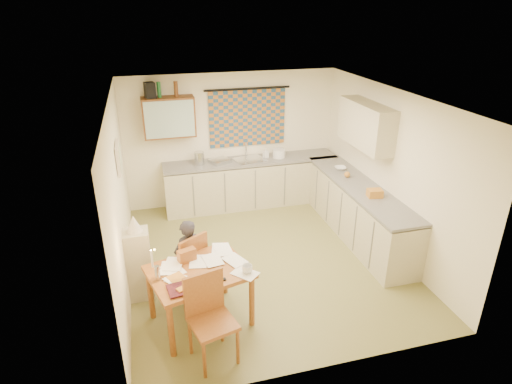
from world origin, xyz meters
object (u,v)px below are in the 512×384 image
object	(u,v)px
dining_table	(200,296)
counter_back	(251,183)
chair_far	(187,276)
shelf_stand	(139,264)
counter_right	(357,211)
stove	(393,245)
person	(188,259)

from	to	relation	value
dining_table	counter_back	bearing A→B (deg)	50.18
counter_back	dining_table	world-z (taller)	counter_back
chair_far	shelf_stand	size ratio (longest dim) A/B	0.97
counter_right	stove	distance (m)	1.11
counter_back	counter_right	world-z (taller)	same
dining_table	stove	bearing A→B (deg)	-7.72
person	shelf_stand	distance (m)	0.65
dining_table	chair_far	world-z (taller)	chair_far
person	counter_right	bearing A→B (deg)	167.89
person	counter_back	bearing A→B (deg)	-150.01
counter_right	person	world-z (taller)	person
stove	person	size ratio (longest dim) A/B	0.80
stove	person	bearing A→B (deg)	175.94
counter_right	shelf_stand	bearing A→B (deg)	-167.91
counter_right	chair_far	bearing A→B (deg)	-163.14
counter_right	shelf_stand	distance (m)	3.62
counter_back	person	xyz separation A→B (m)	(-1.51, -2.54, 0.11)
counter_right	stove	world-z (taller)	counter_right
counter_right	chair_far	world-z (taller)	chair_far
stove	person	distance (m)	2.92
counter_right	dining_table	world-z (taller)	counter_right
chair_far	shelf_stand	xyz separation A→B (m)	(-0.60, 0.13, 0.20)
person	stove	bearing A→B (deg)	146.68
stove	dining_table	xyz separation A→B (m)	(-2.84, -0.36, -0.07)
dining_table	person	xyz separation A→B (m)	(-0.07, 0.57, 0.18)
chair_far	counter_back	bearing A→B (deg)	-153.69
stove	shelf_stand	xyz separation A→B (m)	(-3.54, 0.35, 0.05)
counter_right	person	bearing A→B (deg)	-162.85
chair_far	shelf_stand	distance (m)	0.65
stove	shelf_stand	size ratio (longest dim) A/B	0.90
counter_back	shelf_stand	distance (m)	3.22
stove	chair_far	xyz separation A→B (m)	(-2.94, 0.21, -0.15)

